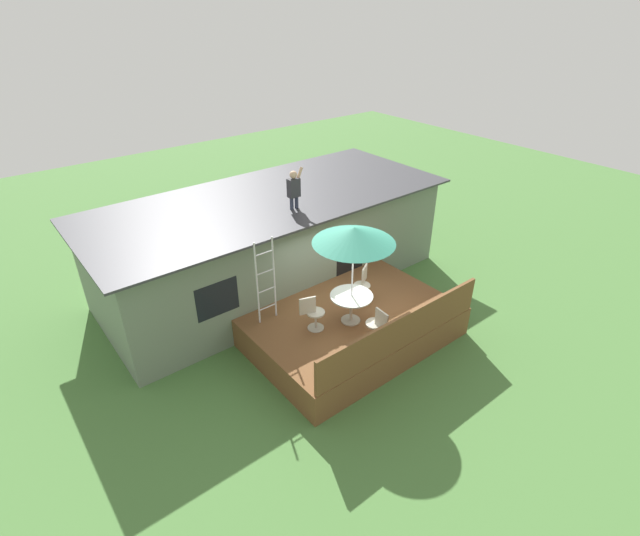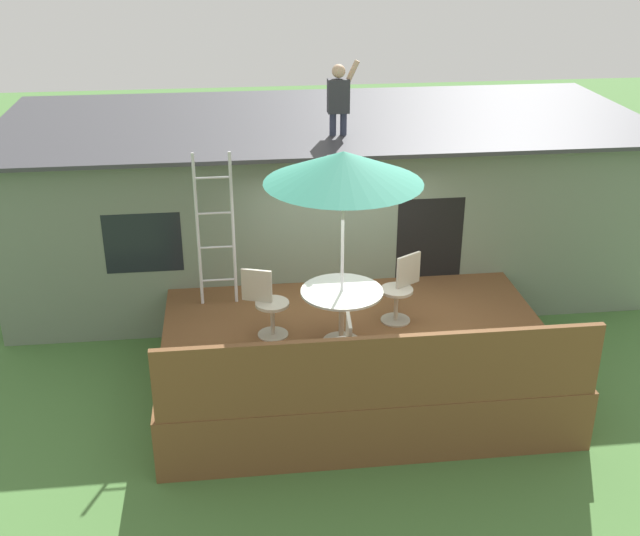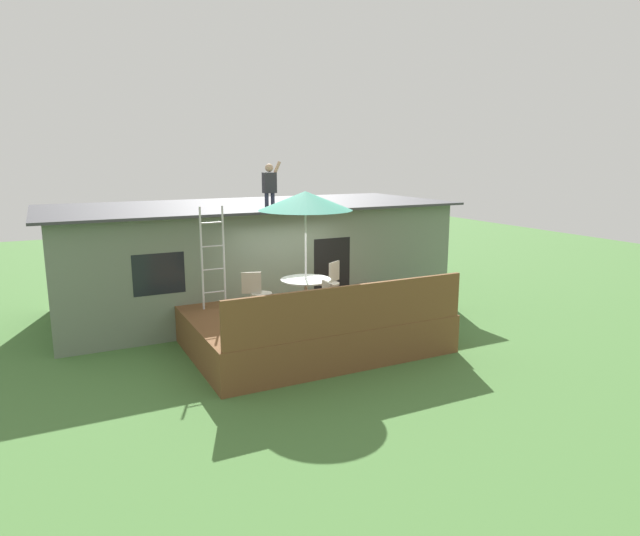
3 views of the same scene
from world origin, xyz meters
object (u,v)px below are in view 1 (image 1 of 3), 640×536
at_px(patio_chair_left, 313,313).
at_px(patio_chair_right, 363,284).
at_px(patio_chair_near, 377,325).
at_px(person_figure, 294,187).
at_px(step_ladder, 266,281).
at_px(patio_umbrella, 354,235).
at_px(patio_table, 351,301).

relative_size(patio_chair_left, patio_chair_right, 1.00).
bearing_deg(patio_chair_right, patio_chair_near, 26.37).
bearing_deg(patio_chair_left, patio_chair_near, -37.20).
distance_m(person_figure, patio_chair_near, 4.31).
relative_size(step_ladder, person_figure, 1.98).
height_order(patio_chair_left, patio_chair_right, same).
height_order(patio_chair_right, patio_chair_near, same).
bearing_deg(patio_chair_right, person_figure, -107.61).
distance_m(person_figure, patio_chair_left, 3.48).
xyz_separation_m(patio_umbrella, step_ladder, (-1.56, 1.33, -1.25)).
bearing_deg(step_ladder, patio_chair_left, -58.29).
xyz_separation_m(person_figure, patio_chair_left, (-1.27, -2.43, -2.15)).
xyz_separation_m(patio_chair_left, patio_chair_near, (0.86, -1.29, 0.00)).
xyz_separation_m(step_ladder, person_figure, (1.89, 1.41, 1.50)).
bearing_deg(patio_chair_right, patio_umbrella, -0.00).
bearing_deg(patio_umbrella, person_figure, 83.06).
bearing_deg(patio_table, patio_umbrella, 63.43).
bearing_deg(person_figure, patio_chair_left, -117.54).
bearing_deg(person_figure, patio_table, -96.94).
bearing_deg(patio_chair_left, patio_umbrella, 0.00).
bearing_deg(person_figure, patio_umbrella, -96.94).
bearing_deg(patio_chair_near, patio_table, -0.00).
xyz_separation_m(patio_table, patio_chair_near, (-0.07, -0.97, -0.13)).
bearing_deg(patio_chair_right, patio_chair_left, -24.64).
bearing_deg(patio_chair_near, patio_chair_right, -28.10).
xyz_separation_m(patio_chair_right, patio_chair_near, (-0.95, -1.50, 0.00)).
distance_m(patio_umbrella, patio_chair_near, 2.12).
relative_size(patio_table, person_figure, 0.94).
bearing_deg(patio_chair_near, step_ladder, 36.99).
height_order(step_ladder, patio_chair_right, step_ladder).
height_order(patio_table, patio_chair_near, patio_chair_near).
distance_m(patio_table, patio_umbrella, 1.76).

